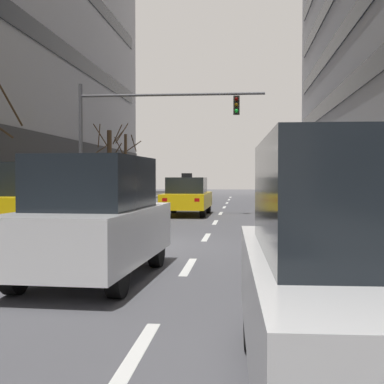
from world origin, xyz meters
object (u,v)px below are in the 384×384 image
at_px(traffic_signal_0, 137,124).
at_px(street_tree_1, 109,164).
at_px(taxi_driving_1, 45,201).
at_px(street_tree_0, 126,162).
at_px(taxi_driving_2, 116,191).
at_px(taxi_driving_0, 187,197).
at_px(car_parked_0, 364,274).
at_px(pedestrian_0, 332,200).
at_px(pedestrian_1, 329,189).
at_px(car_driving_3, 95,218).

height_order(traffic_signal_0, street_tree_1, traffic_signal_0).
height_order(taxi_driving_1, street_tree_0, street_tree_0).
height_order(taxi_driving_2, street_tree_0, street_tree_0).
xyz_separation_m(taxi_driving_2, street_tree_1, (-3.07, 10.68, 1.51)).
bearing_deg(taxi_driving_0, car_parked_0, -80.07).
distance_m(car_parked_0, traffic_signal_0, 20.73).
height_order(car_parked_0, traffic_signal_0, traffic_signal_0).
relative_size(taxi_driving_0, traffic_signal_0, 0.54).
distance_m(taxi_driving_1, pedestrian_0, 8.36).
relative_size(taxi_driving_1, taxi_driving_2, 0.97).
distance_m(taxi_driving_2, pedestrian_1, 11.22).
relative_size(taxi_driving_1, street_tree_0, 0.80).
height_order(taxi_driving_1, car_driving_3, taxi_driving_1).
bearing_deg(street_tree_0, car_driving_3, -78.23).
bearing_deg(pedestrian_1, car_driving_3, -110.28).
bearing_deg(taxi_driving_0, pedestrian_1, 29.23).
xyz_separation_m(street_tree_0, street_tree_1, (-0.01, -4.76, -0.23)).
xyz_separation_m(taxi_driving_2, pedestrian_1, (10.07, 4.94, -0.00)).
height_order(street_tree_1, pedestrian_1, street_tree_1).
distance_m(pedestrian_0, pedestrian_1, 12.13).
relative_size(taxi_driving_2, traffic_signal_0, 0.54).
xyz_separation_m(taxi_driving_2, car_driving_3, (3.07, -13.99, -0.07)).
bearing_deg(car_parked_0, car_driving_3, 126.34).
xyz_separation_m(pedestrian_0, pedestrian_1, (1.85, 11.98, 0.05)).
bearing_deg(car_parked_0, taxi_driving_2, 109.26).
distance_m(car_driving_3, traffic_signal_0, 15.46).
relative_size(taxi_driving_0, pedestrian_1, 2.77).
height_order(street_tree_0, pedestrian_1, street_tree_0).
relative_size(car_parked_0, pedestrian_0, 2.67).
relative_size(car_driving_3, car_parked_0, 1.04).
xyz_separation_m(traffic_signal_0, street_tree_1, (-3.85, 9.71, -1.59)).
height_order(taxi_driving_1, pedestrian_1, taxi_driving_1).
bearing_deg(traffic_signal_0, car_parked_0, -73.71).
distance_m(taxi_driving_0, pedestrian_0, 9.57).
relative_size(street_tree_0, street_tree_1, 1.11).
bearing_deg(taxi_driving_0, car_driving_3, -90.01).
height_order(taxi_driving_0, street_tree_0, street_tree_0).
xyz_separation_m(street_tree_0, pedestrian_0, (11.28, -22.49, -1.78)).
height_order(street_tree_0, street_tree_1, street_tree_0).
relative_size(taxi_driving_2, pedestrian_1, 2.77).
height_order(taxi_driving_2, pedestrian_1, taxi_driving_2).
bearing_deg(taxi_driving_2, traffic_signal_0, 51.31).
bearing_deg(street_tree_1, taxi_driving_2, -73.97).
bearing_deg(car_parked_0, street_tree_0, 105.69).
bearing_deg(street_tree_0, car_parked_0, -74.31).
distance_m(taxi_driving_0, car_driving_3, 15.02).
bearing_deg(car_driving_3, street_tree_0, 101.77).
height_order(pedestrian_0, pedestrian_1, pedestrian_1).
bearing_deg(pedestrian_0, taxi_driving_1, -171.39).
xyz_separation_m(taxi_driving_0, taxi_driving_2, (-3.08, -1.03, 0.26)).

